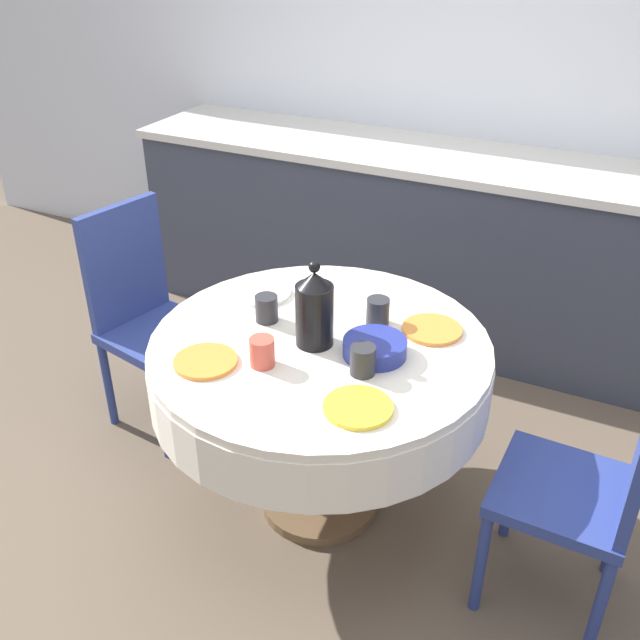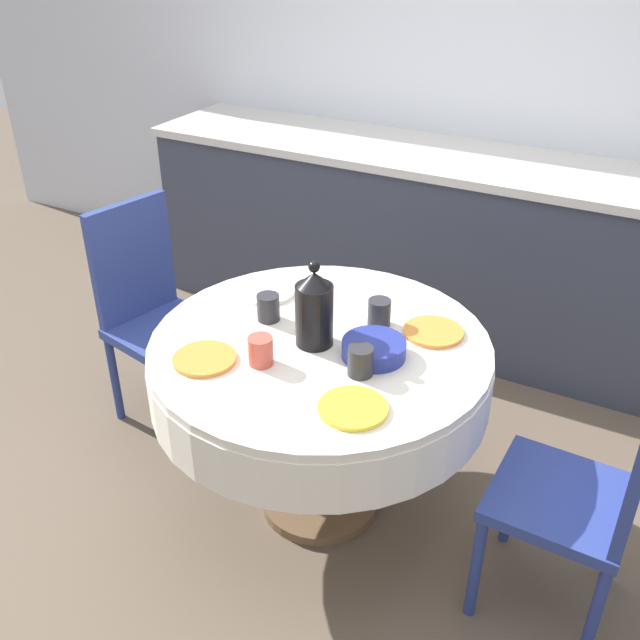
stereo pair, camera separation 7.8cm
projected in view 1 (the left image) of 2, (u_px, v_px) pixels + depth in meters
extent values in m
plane|color=brown|center=(320.00, 502.00, 2.72)|extent=(12.00, 12.00, 0.00)
cube|color=silver|center=(481.00, 65.00, 3.43)|extent=(7.00, 0.05, 2.60)
cube|color=#383D4C|center=(445.00, 251.00, 3.60)|extent=(3.20, 0.60, 0.91)
cube|color=beige|center=(454.00, 159.00, 3.36)|extent=(3.24, 0.64, 0.04)
cylinder|color=brown|center=(320.00, 498.00, 2.71)|extent=(0.44, 0.44, 0.04)
cylinder|color=brown|center=(320.00, 446.00, 2.58)|extent=(0.11, 0.11, 0.48)
cylinder|color=silver|center=(320.00, 371.00, 2.41)|extent=(1.14, 1.14, 0.18)
cylinder|color=silver|center=(320.00, 345.00, 2.36)|extent=(1.13, 1.13, 0.03)
cube|color=navy|center=(563.00, 492.00, 2.16)|extent=(0.41, 0.41, 0.04)
cylinder|color=navy|center=(481.00, 563.00, 2.21)|extent=(0.04, 0.04, 0.41)
cylinder|color=navy|center=(511.00, 491.00, 2.48)|extent=(0.04, 0.04, 0.41)
cylinder|color=navy|center=(599.00, 608.00, 2.07)|extent=(0.04, 0.04, 0.41)
cylinder|color=navy|center=(617.00, 527.00, 2.34)|extent=(0.04, 0.04, 0.41)
cube|color=navy|center=(161.00, 335.00, 2.94)|extent=(0.48, 0.48, 0.04)
cube|color=navy|center=(124.00, 264.00, 2.90)|extent=(0.12, 0.38, 0.50)
cylinder|color=navy|center=(226.00, 376.00, 3.08)|extent=(0.04, 0.04, 0.41)
cylinder|color=navy|center=(163.00, 415.00, 2.85)|extent=(0.04, 0.04, 0.41)
cylinder|color=navy|center=(171.00, 348.00, 3.27)|extent=(0.04, 0.04, 0.41)
cylinder|color=navy|center=(108.00, 384.00, 3.03)|extent=(0.04, 0.04, 0.41)
cylinder|color=orange|center=(206.00, 361.00, 2.23)|extent=(0.20, 0.20, 0.01)
cylinder|color=#CC4C3D|center=(262.00, 352.00, 2.20)|extent=(0.08, 0.08, 0.09)
cylinder|color=yellow|center=(358.00, 407.00, 2.03)|extent=(0.20, 0.20, 0.01)
cylinder|color=#28282D|center=(363.00, 360.00, 2.16)|extent=(0.08, 0.08, 0.09)
cylinder|color=white|center=(264.00, 293.00, 2.62)|extent=(0.20, 0.20, 0.01)
cylinder|color=#28282D|center=(267.00, 308.00, 2.44)|extent=(0.08, 0.08, 0.09)
cylinder|color=orange|center=(432.00, 329.00, 2.40)|extent=(0.20, 0.20, 0.01)
cylinder|color=#28282D|center=(378.00, 311.00, 2.42)|extent=(0.08, 0.08, 0.09)
cylinder|color=black|center=(314.00, 315.00, 2.28)|extent=(0.12, 0.12, 0.21)
cone|color=black|center=(314.00, 279.00, 2.22)|extent=(0.11, 0.11, 0.05)
sphere|color=black|center=(314.00, 267.00, 2.20)|extent=(0.04, 0.04, 0.04)
cylinder|color=navy|center=(375.00, 348.00, 2.26)|extent=(0.20, 0.20, 0.06)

